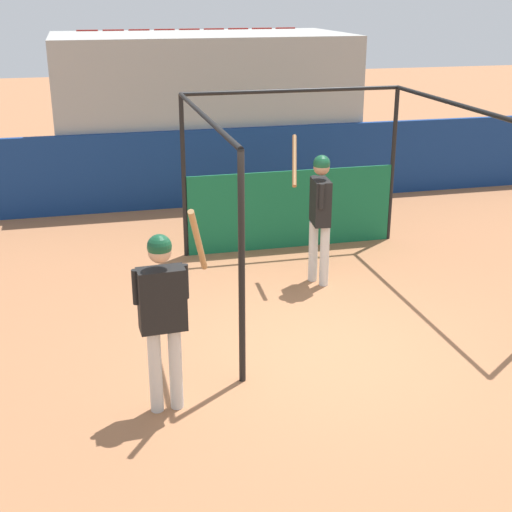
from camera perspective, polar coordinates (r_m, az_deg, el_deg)
The scene contains 6 objects.
ground_plane at distance 8.44m, azimuth 5.17°, elevation -7.42°, with size 60.00×60.00×0.00m, color #9E6642.
outfield_wall at distance 13.87m, azimuth -3.08°, elevation 7.09°, with size 24.00×0.12×1.48m.
bleacher_section at distance 15.32m, azimuth -4.35°, elevation 11.52°, with size 5.95×3.20×3.16m.
batting_cage at distance 10.70m, azimuth 3.99°, elevation 5.32°, with size 3.51×4.07×2.55m.
player_batter at distance 9.92m, azimuth 5.10°, elevation 3.98°, with size 0.57×0.95×2.03m.
player_waiting at distance 6.84m, azimuth -7.42°, elevation -3.98°, with size 0.77×0.54×2.13m.
Camera 1 is at (-2.52, -7.04, 3.93)m, focal length 50.00 mm.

